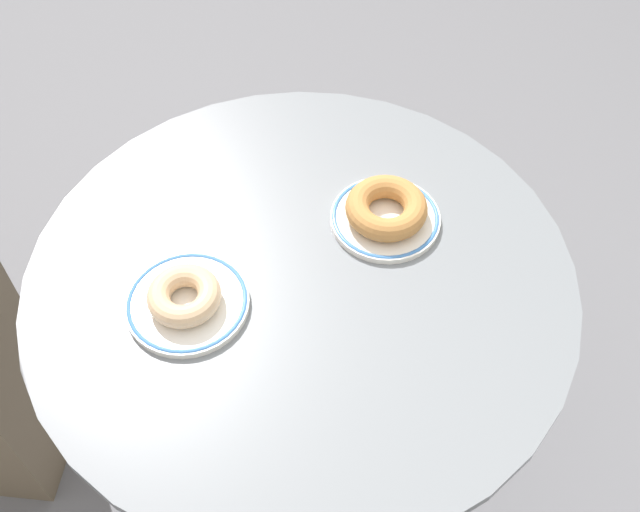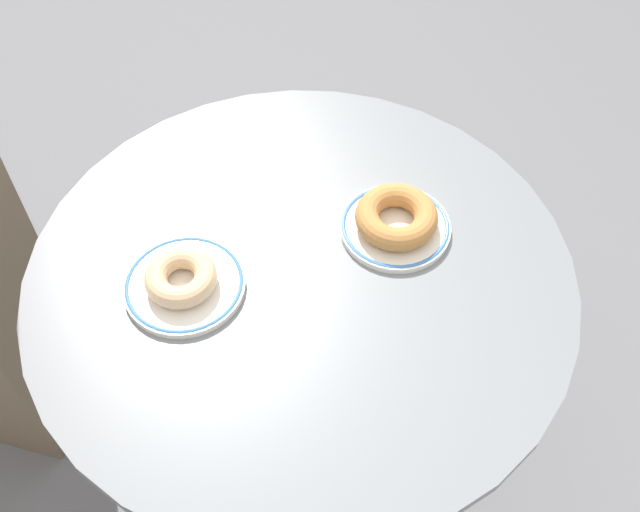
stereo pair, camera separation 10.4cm
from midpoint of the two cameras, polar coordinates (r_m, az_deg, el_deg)
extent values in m
cube|color=slate|center=(1.76, -2.71, -16.79)|extent=(7.00, 7.00, 0.02)
cylinder|color=slate|center=(1.07, -4.26, -1.73)|extent=(0.79, 0.79, 0.02)
cylinder|color=slate|center=(1.39, -3.34, -10.86)|extent=(0.06, 0.06, 0.73)
cylinder|color=slate|center=(1.74, -2.74, -16.52)|extent=(0.41, 0.41, 0.03)
cylinder|color=white|center=(1.05, -12.87, -3.72)|extent=(0.17, 0.17, 0.01)
torus|color=#3D75BC|center=(1.05, -12.90, -3.62)|extent=(0.17, 0.17, 0.01)
cylinder|color=white|center=(1.12, 2.36, 2.69)|extent=(0.17, 0.17, 0.01)
torus|color=#3D75BC|center=(1.12, 2.37, 2.80)|extent=(0.16, 0.16, 0.01)
torus|color=#E0B789|center=(1.03, -13.18, -3.16)|extent=(0.13, 0.13, 0.03)
torus|color=#BC7F42|center=(1.10, 2.41, 3.52)|extent=(0.17, 0.17, 0.04)
camera|label=1|loc=(0.05, -92.87, -3.69)|focal=41.97mm
camera|label=2|loc=(0.05, 87.13, 3.69)|focal=41.97mm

